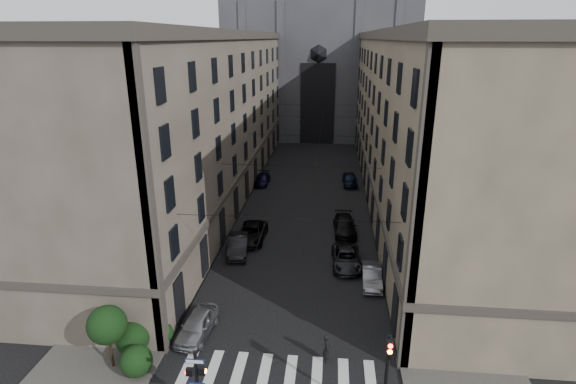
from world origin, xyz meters
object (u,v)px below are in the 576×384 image
(traffic_light_right, at_px, (387,371))
(car_right_midfar, at_px, (345,226))
(car_left_midfar, at_px, (252,233))
(car_right_far, at_px, (350,179))
(car_left_near, at_px, (197,325))
(car_right_midnear, at_px, (346,258))
(gothic_tower, at_px, (321,39))
(pedestrian_signal_left, at_px, (197,380))
(car_left_far, at_px, (262,179))
(pedestrian, at_px, (327,348))
(car_right_near, at_px, (372,276))
(car_left_midnear, at_px, (238,245))

(traffic_light_right, distance_m, car_right_midfar, 23.20)
(car_left_midfar, relative_size, car_right_far, 1.16)
(car_left_near, distance_m, car_right_midnear, 14.11)
(gothic_tower, bearing_deg, car_left_midfar, -94.93)
(pedestrian_signal_left, bearing_deg, car_left_far, 94.05)
(traffic_light_right, xyz_separation_m, car_left_midfar, (-10.13, 20.52, -2.56))
(car_right_midnear, xyz_separation_m, car_right_midfar, (0.00, 6.72, 0.04))
(car_left_midfar, height_order, car_right_midfar, car_right_midfar)
(pedestrian_signal_left, bearing_deg, traffic_light_right, 2.64)
(car_left_near, xyz_separation_m, car_right_midfar, (9.73, 16.94, 0.01))
(pedestrian_signal_left, bearing_deg, car_left_midfar, 92.78)
(car_right_midnear, bearing_deg, pedestrian, -99.36)
(car_left_near, relative_size, car_right_near, 1.04)
(car_right_near, bearing_deg, car_right_midnear, 125.64)
(pedestrian_signal_left, xyz_separation_m, car_left_far, (-2.69, 37.93, -1.67))
(car_right_far, bearing_deg, gothic_tower, 95.95)
(car_right_midfar, distance_m, pedestrian, 18.69)
(car_left_midfar, height_order, car_left_far, car_left_midfar)
(car_left_midfar, relative_size, car_left_far, 1.17)
(car_left_midfar, relative_size, car_right_midnear, 1.04)
(car_left_near, height_order, car_right_far, car_right_far)
(gothic_tower, bearing_deg, car_right_midfar, -85.20)
(pedestrian_signal_left, distance_m, car_right_far, 39.67)
(traffic_light_right, relative_size, car_left_near, 1.20)
(car_right_midnear, bearing_deg, car_left_far, 113.67)
(traffic_light_right, distance_m, car_left_midfar, 23.03)
(car_right_midnear, xyz_separation_m, car_right_far, (0.99, 21.95, 0.07))
(car_left_midnear, relative_size, car_right_far, 1.04)
(car_right_near, xyz_separation_m, car_right_midnear, (-1.88, 2.74, 0.02))
(traffic_light_right, bearing_deg, pedestrian_signal_left, -177.36)
(pedestrian_signal_left, xyz_separation_m, traffic_light_right, (9.11, 0.42, 0.97))
(car_left_far, height_order, car_right_midnear, car_right_midnear)
(car_right_midfar, distance_m, car_right_far, 15.26)
(car_left_midnear, distance_m, car_right_far, 23.03)
(gothic_tower, relative_size, car_right_far, 12.78)
(car_left_midnear, height_order, pedestrian, pedestrian)
(car_left_near, height_order, car_left_midfar, car_left_near)
(car_right_near, relative_size, pedestrian, 2.29)
(car_left_midnear, bearing_deg, car_right_midfar, 21.64)
(car_right_midnear, distance_m, car_right_far, 21.98)
(pedestrian_signal_left, distance_m, car_right_near, 17.03)
(car_left_far, bearing_deg, car_left_near, -88.17)
(pedestrian_signal_left, relative_size, car_left_near, 0.92)
(car_right_midfar, relative_size, pedestrian, 2.84)
(car_left_far, bearing_deg, car_right_midnear, -63.28)
(car_right_midfar, relative_size, car_right_far, 1.13)
(car_left_midfar, xyz_separation_m, car_right_midnear, (8.73, -4.22, -0.03))
(pedestrian_signal_left, xyz_separation_m, car_left_near, (-2.01, 6.50, -1.58))
(car_left_near, xyz_separation_m, car_right_far, (10.71, 32.17, 0.04))
(car_left_midfar, bearing_deg, car_right_midnear, -25.19)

